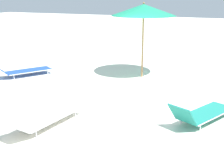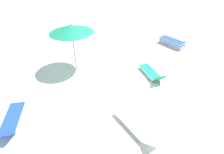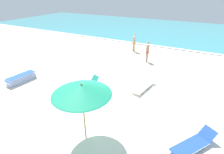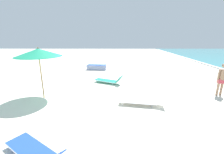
{
  "view_description": "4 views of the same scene",
  "coord_description": "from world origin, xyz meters",
  "px_view_note": "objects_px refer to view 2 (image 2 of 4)",
  "views": [
    {
      "loc": [
        -2.31,
        8.15,
        2.98
      ],
      "look_at": [
        0.6,
        1.04,
        0.87
      ],
      "focal_mm": 50.0,
      "sensor_mm": 36.0,
      "label": 1
    },
    {
      "loc": [
        5.22,
        5.1,
        5.3
      ],
      "look_at": [
        0.72,
        0.47,
        0.83
      ],
      "focal_mm": 28.0,
      "sensor_mm": 36.0,
      "label": 2
    },
    {
      "loc": [
        4.29,
        -6.6,
        5.63
      ],
      "look_at": [
        0.18,
        1.23,
        1.13
      ],
      "focal_mm": 28.0,
      "sensor_mm": 36.0,
      "label": 3
    },
    {
      "loc": [
        8.14,
        1.32,
        3.16
      ],
      "look_at": [
        -0.18,
        1.27,
        0.87
      ],
      "focal_mm": 24.0,
      "sensor_mm": 36.0,
      "label": 4
    }
  ],
  "objects_px": {
    "beach_umbrella": "(71,29)",
    "sun_lounger_beside_umbrella": "(11,120)",
    "lounger_stack": "(172,43)",
    "sun_lounger_near_water_left": "(137,126)",
    "sun_lounger_under_umbrella": "(152,73)"
  },
  "relations": [
    {
      "from": "sun_lounger_beside_umbrella",
      "to": "sun_lounger_near_water_left",
      "type": "bearing_deg",
      "value": 166.67
    },
    {
      "from": "beach_umbrella",
      "to": "sun_lounger_beside_umbrella",
      "type": "bearing_deg",
      "value": 21.07
    },
    {
      "from": "lounger_stack",
      "to": "sun_lounger_near_water_left",
      "type": "distance_m",
      "value": 8.1
    },
    {
      "from": "lounger_stack",
      "to": "sun_lounger_near_water_left",
      "type": "relative_size",
      "value": 0.89
    },
    {
      "from": "sun_lounger_near_water_left",
      "to": "lounger_stack",
      "type": "bearing_deg",
      "value": -148.83
    },
    {
      "from": "lounger_stack",
      "to": "beach_umbrella",
      "type": "bearing_deg",
      "value": -10.58
    },
    {
      "from": "lounger_stack",
      "to": "sun_lounger_under_umbrella",
      "type": "bearing_deg",
      "value": 23.5
    },
    {
      "from": "lounger_stack",
      "to": "sun_lounger_beside_umbrella",
      "type": "relative_size",
      "value": 0.98
    },
    {
      "from": "beach_umbrella",
      "to": "sun_lounger_under_umbrella",
      "type": "distance_m",
      "value": 4.7
    },
    {
      "from": "sun_lounger_near_water_left",
      "to": "sun_lounger_beside_umbrella",
      "type": "bearing_deg",
      "value": -37.46
    },
    {
      "from": "sun_lounger_beside_umbrella",
      "to": "sun_lounger_near_water_left",
      "type": "xyz_separation_m",
      "value": [
        -3.22,
        3.48,
        -0.01
      ]
    },
    {
      "from": "lounger_stack",
      "to": "sun_lounger_under_umbrella",
      "type": "xyz_separation_m",
      "value": [
        4.24,
        1.28,
        -0.03
      ]
    },
    {
      "from": "beach_umbrella",
      "to": "sun_lounger_near_water_left",
      "type": "height_order",
      "value": "beach_umbrella"
    },
    {
      "from": "sun_lounger_under_umbrella",
      "to": "sun_lounger_near_water_left",
      "type": "distance_m",
      "value": 3.7
    },
    {
      "from": "lounger_stack",
      "to": "sun_lounger_beside_umbrella",
      "type": "distance_m",
      "value": 10.77
    }
  ]
}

